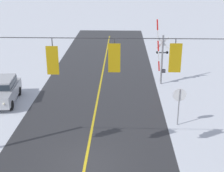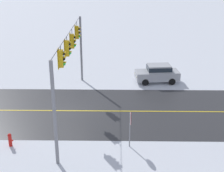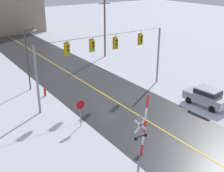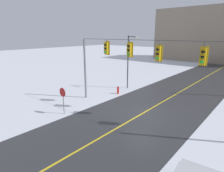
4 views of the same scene
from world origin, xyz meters
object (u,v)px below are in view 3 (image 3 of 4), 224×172
at_px(stop_sign, 80,107).
at_px(utility_pole, 105,28).
at_px(streetlamp_near, 29,54).
at_px(railroad_crossing, 140,140).
at_px(fire_hydrant, 45,92).
at_px(parked_car_silver, 206,96).

height_order(stop_sign, utility_pole, utility_pole).
bearing_deg(stop_sign, streetlamp_near, 92.59).
xyz_separation_m(railroad_crossing, fire_hydrant, (-0.35, 14.73, -1.89)).
relative_size(fire_hydrant, utility_pole, 0.11).
distance_m(railroad_crossing, parked_car_silver, 12.21).
height_order(railroad_crossing, utility_pole, utility_pole).
height_order(fire_hydrant, utility_pole, utility_pole).
bearing_deg(stop_sign, utility_pole, 51.93).
relative_size(stop_sign, parked_car_silver, 0.54).
height_order(streetlamp_near, utility_pole, utility_pole).
bearing_deg(parked_car_silver, utility_pole, 86.06).
xyz_separation_m(stop_sign, utility_pole, (13.04, 16.64, 2.54)).
distance_m(fire_hydrant, utility_pole, 16.40).
bearing_deg(railroad_crossing, fire_hydrant, 91.36).
relative_size(railroad_crossing, parked_car_silver, 1.21).
bearing_deg(utility_pole, parked_car_silver, -93.94).
distance_m(stop_sign, fire_hydrant, 7.65).
distance_m(parked_car_silver, fire_hydrant, 15.84).
bearing_deg(parked_car_silver, fire_hydrant, 137.93).
height_order(railroad_crossing, fire_hydrant, railroad_crossing).
xyz_separation_m(stop_sign, parked_car_silver, (11.68, -3.06, -0.76)).
height_order(railroad_crossing, streetlamp_near, streetlamp_near).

